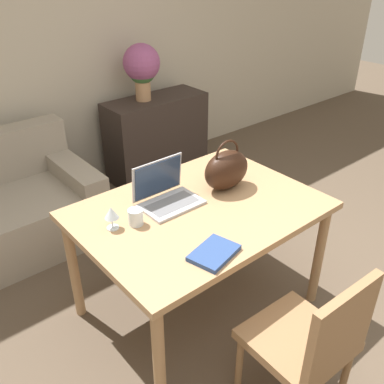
% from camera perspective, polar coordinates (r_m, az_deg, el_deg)
% --- Properties ---
extents(ground_plane, '(14.00, 14.00, 0.00)m').
position_cam_1_polar(ground_plane, '(2.70, 11.47, -20.31)').
color(ground_plane, brown).
extents(wall_back, '(10.00, 0.06, 2.70)m').
position_cam_1_polar(wall_back, '(3.96, -18.50, 18.35)').
color(wall_back, '#BCB29E').
rests_on(wall_back, ground_plane).
extents(dining_table, '(1.36, 0.99, 0.76)m').
position_cam_1_polar(dining_table, '(2.48, 0.96, -3.63)').
color(dining_table, '#A87F56').
rests_on(dining_table, ground_plane).
extents(chair, '(0.46, 0.46, 0.88)m').
position_cam_1_polar(chair, '(2.14, 15.65, -18.49)').
color(chair, olive).
rests_on(chair, ground_plane).
extents(sideboard, '(1.01, 0.40, 0.80)m').
position_cam_1_polar(sideboard, '(4.31, -4.72, 7.34)').
color(sideboard, '#332823').
rests_on(sideboard, ground_plane).
extents(laptop, '(0.34, 0.26, 0.24)m').
position_cam_1_polar(laptop, '(2.46, -3.61, 0.05)').
color(laptop, '#ADADB2').
rests_on(laptop, dining_table).
extents(drinking_glass, '(0.08, 0.08, 0.09)m').
position_cam_1_polar(drinking_glass, '(2.29, -7.52, -3.32)').
color(drinking_glass, silver).
rests_on(drinking_glass, dining_table).
extents(wine_glass, '(0.07, 0.07, 0.13)m').
position_cam_1_polar(wine_glass, '(2.25, -10.70, -2.87)').
color(wine_glass, silver).
rests_on(wine_glass, dining_table).
extents(handbag, '(0.31, 0.19, 0.31)m').
position_cam_1_polar(handbag, '(2.58, 4.61, 3.02)').
color(handbag, black).
rests_on(handbag, dining_table).
extents(flower_vase, '(0.34, 0.34, 0.51)m').
position_cam_1_polar(flower_vase, '(4.04, -6.72, 16.27)').
color(flower_vase, tan).
rests_on(flower_vase, sideboard).
extents(book, '(0.27, 0.22, 0.02)m').
position_cam_1_polar(book, '(2.07, 2.95, -8.12)').
color(book, navy).
rests_on(book, dining_table).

